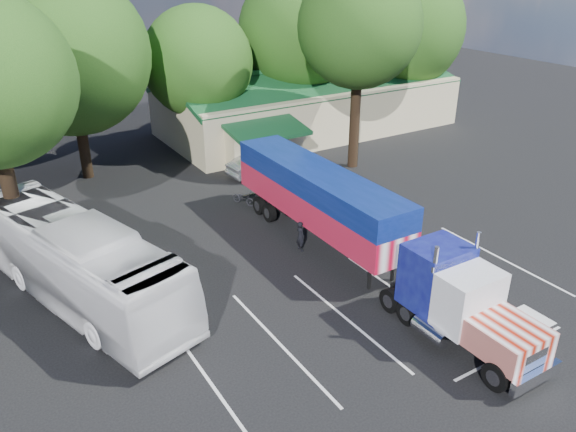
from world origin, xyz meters
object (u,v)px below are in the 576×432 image
semi_truck (348,218)px  tour_bus (76,260)px  woman (300,236)px  bicycle (243,198)px  silver_sedan (258,164)px

semi_truck → tour_bus: semi_truck is taller
semi_truck → woman: bearing=122.9°
semi_truck → bicycle: 8.99m
semi_truck → woman: semi_truck is taller
semi_truck → silver_sedan: semi_truck is taller
woman → silver_sedan: woman is taller
silver_sedan → woman: bearing=155.2°
tour_bus → silver_sedan: size_ratio=3.03×
bicycle → tour_bus: (-10.72, -5.23, 1.46)m
bicycle → silver_sedan: bearing=26.8°
semi_truck → bicycle: semi_truck is taller
woman → bicycle: 6.62m
semi_truck → tour_bus: size_ratio=1.46×
bicycle → semi_truck: bearing=-106.3°
semi_truck → bicycle: bearing=97.7°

